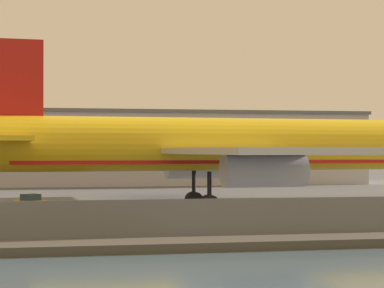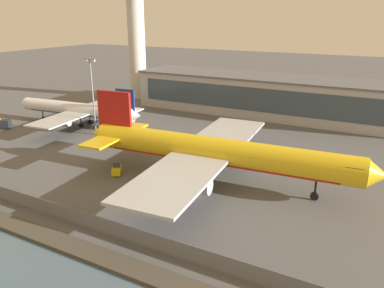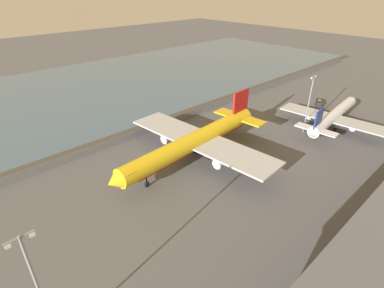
{
  "view_description": "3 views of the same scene",
  "coord_description": "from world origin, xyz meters",
  "px_view_note": "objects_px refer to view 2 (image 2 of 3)",
  "views": [
    {
      "loc": [
        -15.28,
        -59.68,
        5.29
      ],
      "look_at": [
        -1.64,
        9.83,
        5.87
      ],
      "focal_mm": 70.0,
      "sensor_mm": 36.0,
      "label": 1
    },
    {
      "loc": [
        26.17,
        -49.14,
        28.03
      ],
      "look_at": [
        -5.14,
        9.74,
        4.95
      ],
      "focal_mm": 35.0,
      "sensor_mm": 36.0,
      "label": 2
    },
    {
      "loc": [
        49.72,
        57.03,
        43.05
      ],
      "look_at": [
        3.07,
        6.77,
        5.72
      ],
      "focal_mm": 28.0,
      "sensor_mm": 36.0,
      "label": 3
    }
  ],
  "objects_px": {
    "cargo_jet_yellow": "(213,152)",
    "control_tower": "(136,26)",
    "passenger_jet_white": "(79,110)",
    "apron_light_mast_apron_east": "(93,92)",
    "baggage_tug": "(117,170)"
  },
  "relations": [
    {
      "from": "cargo_jet_yellow",
      "to": "baggage_tug",
      "type": "distance_m",
      "value": 18.59
    },
    {
      "from": "apron_light_mast_apron_east",
      "to": "cargo_jet_yellow",
      "type": "bearing_deg",
      "value": -17.25
    },
    {
      "from": "cargo_jet_yellow",
      "to": "control_tower",
      "type": "relative_size",
      "value": 1.24
    },
    {
      "from": "baggage_tug",
      "to": "apron_light_mast_apron_east",
      "type": "bearing_deg",
      "value": 139.88
    },
    {
      "from": "cargo_jet_yellow",
      "to": "baggage_tug",
      "type": "relative_size",
      "value": 14.95
    },
    {
      "from": "passenger_jet_white",
      "to": "control_tower",
      "type": "xyz_separation_m",
      "value": [
        -6.52,
        36.13,
        20.33
      ]
    },
    {
      "from": "cargo_jet_yellow",
      "to": "control_tower",
      "type": "bearing_deg",
      "value": 135.56
    },
    {
      "from": "passenger_jet_white",
      "to": "apron_light_mast_apron_east",
      "type": "height_order",
      "value": "apron_light_mast_apron_east"
    },
    {
      "from": "baggage_tug",
      "to": "control_tower",
      "type": "relative_size",
      "value": 0.08
    },
    {
      "from": "control_tower",
      "to": "baggage_tug",
      "type": "bearing_deg",
      "value": -57.87
    },
    {
      "from": "apron_light_mast_apron_east",
      "to": "passenger_jet_white",
      "type": "bearing_deg",
      "value": 154.4
    },
    {
      "from": "cargo_jet_yellow",
      "to": "passenger_jet_white",
      "type": "height_order",
      "value": "cargo_jet_yellow"
    },
    {
      "from": "cargo_jet_yellow",
      "to": "passenger_jet_white",
      "type": "xyz_separation_m",
      "value": [
        -46.81,
        16.16,
        -1.48
      ]
    },
    {
      "from": "passenger_jet_white",
      "to": "apron_light_mast_apron_east",
      "type": "distance_m",
      "value": 12.51
    },
    {
      "from": "baggage_tug",
      "to": "control_tower",
      "type": "bearing_deg",
      "value": 122.13
    }
  ]
}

